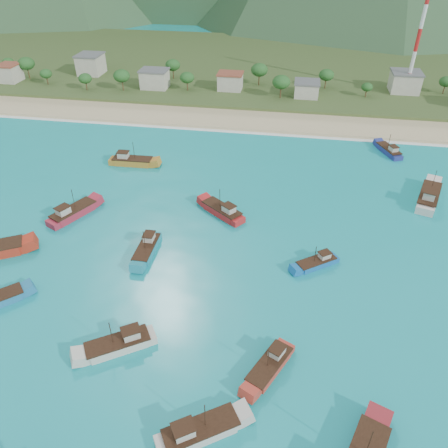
% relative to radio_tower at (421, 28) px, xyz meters
% --- Properties ---
extents(ground, '(600.00, 600.00, 0.00)m').
position_rel_radio_tower_xyz_m(ground, '(-51.82, -108.00, -22.47)').
color(ground, '#0D8D98').
rests_on(ground, ground).
extents(beach, '(400.00, 18.00, 1.20)m').
position_rel_radio_tower_xyz_m(beach, '(-51.82, -29.00, -22.47)').
color(beach, beige).
rests_on(beach, ground).
extents(land, '(400.00, 110.00, 2.40)m').
position_rel_radio_tower_xyz_m(land, '(-51.82, 32.00, -22.47)').
color(land, '#385123').
rests_on(land, ground).
extents(surf_line, '(400.00, 2.50, 0.08)m').
position_rel_radio_tower_xyz_m(surf_line, '(-51.82, -38.50, -22.47)').
color(surf_line, white).
rests_on(surf_line, ground).
extents(village, '(212.24, 24.17, 6.91)m').
position_rel_radio_tower_xyz_m(village, '(-41.92, -3.16, -17.91)').
color(village, beige).
rests_on(village, ground).
extents(vegetation, '(277.04, 25.50, 7.99)m').
position_rel_radio_tower_xyz_m(vegetation, '(-61.49, -4.98, -17.41)').
color(vegetation, '#235623').
rests_on(vegetation, ground).
extents(radio_tower, '(1.20, 1.20, 41.74)m').
position_rel_radio_tower_xyz_m(radio_tower, '(0.00, 0.00, 0.00)').
color(radio_tower, red).
rests_on(radio_tower, ground).
extents(boat_2, '(10.21, 8.05, 6.03)m').
position_rel_radio_tower_xyz_m(boat_2, '(-58.69, -119.14, -21.77)').
color(boat_2, beige).
rests_on(boat_2, ground).
extents(boat_5, '(10.28, 8.11, 6.07)m').
position_rel_radio_tower_xyz_m(boat_5, '(-44.63, -129.96, -21.76)').
color(boat_5, beige).
rests_on(boat_5, ground).
extents(boat_6, '(7.68, 13.28, 7.53)m').
position_rel_radio_tower_xyz_m(boat_6, '(-6.35, -69.72, -21.49)').
color(boat_6, beige).
rests_on(boat_6, ground).
extents(boat_9, '(6.61, 9.52, 5.48)m').
position_rel_radio_tower_xyz_m(boat_9, '(-37.08, -119.16, -21.87)').
color(boat_9, '#BA382A').
rests_on(boat_9, ground).
extents(boat_12, '(10.19, 8.89, 6.20)m').
position_rel_radio_tower_xyz_m(boat_12, '(-49.94, -82.36, -21.73)').
color(boat_12, red).
rests_on(boat_12, ground).
extents(boat_20, '(6.27, 9.64, 5.51)m').
position_rel_radio_tower_xyz_m(boat_20, '(-11.50, -46.18, -21.86)').
color(boat_20, navy).
rests_on(boat_20, ground).
extents(boat_21, '(8.06, 6.76, 4.84)m').
position_rel_radio_tower_xyz_m(boat_21, '(-30.58, -95.77, -21.98)').
color(boat_21, '#1361AD').
rests_on(boat_21, ground).
extents(boat_23, '(7.78, 11.24, 6.47)m').
position_rel_radio_tower_xyz_m(boat_23, '(-80.52, -88.15, -21.69)').
color(boat_23, '#A32436').
rests_on(boat_23, ground).
extents(boat_24, '(11.12, 3.56, 6.52)m').
position_rel_radio_tower_xyz_m(boat_24, '(-76.33, -63.58, -21.68)').
color(boat_24, '#B97928').
rests_on(boat_24, ground).
extents(boat_25, '(2.87, 9.67, 5.71)m').
position_rel_radio_tower_xyz_m(boat_25, '(-61.64, -97.12, -21.82)').
color(boat_25, teal).
rests_on(boat_25, ground).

